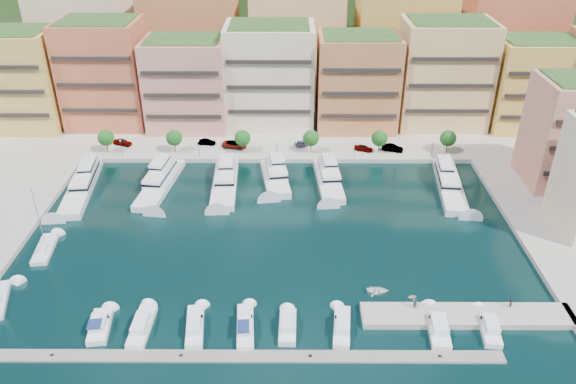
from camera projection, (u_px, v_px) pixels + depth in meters
name	position (u px, v px, depth m)	size (l,w,h in m)	color
ground	(273.00, 236.00, 104.14)	(400.00, 400.00, 0.00)	black
north_quay	(279.00, 112.00, 157.96)	(220.00, 64.00, 2.00)	#9E998E
hillside	(282.00, 62.00, 199.63)	(240.00, 40.00, 58.00)	#263E19
south_pontoon	(246.00, 357.00, 78.11)	(72.00, 2.20, 0.35)	gray
finger_pier	(467.00, 318.00, 84.93)	(32.00, 5.00, 2.00)	#9E998E
apartment_0	(16.00, 80.00, 141.17)	(22.00, 16.50, 24.80)	gold
apartment_1	(105.00, 73.00, 142.33)	(20.00, 16.50, 26.80)	#D36846
apartment_2	(187.00, 84.00, 141.51)	(20.00, 15.50, 22.80)	tan
apartment_3	(270.00, 75.00, 142.42)	(22.00, 16.50, 25.80)	beige
apartment_4	(357.00, 82.00, 141.10)	(20.00, 15.50, 23.80)	#C37849
apartment_5	(444.00, 74.00, 142.01)	(22.00, 16.50, 26.80)	#DDBD75
apartment_6	(532.00, 84.00, 141.18)	(20.00, 15.50, 22.80)	gold
apartment_east_a	(576.00, 132.00, 115.15)	(18.00, 14.50, 22.80)	tan
backblock_0	(88.00, 44.00, 160.64)	(26.00, 18.00, 30.00)	beige
backblock_1	(192.00, 44.00, 160.53)	(26.00, 18.00, 30.00)	#C37849
backblock_2	(297.00, 44.00, 160.41)	(26.00, 18.00, 30.00)	#DDBD75
backblock_3	(402.00, 44.00, 160.30)	(26.00, 18.00, 30.00)	gold
backblock_4	(507.00, 44.00, 160.19)	(26.00, 18.00, 30.00)	#D36846
tree_0	(106.00, 138.00, 131.01)	(3.80, 3.80, 5.65)	#473323
tree_1	(174.00, 138.00, 130.95)	(3.80, 3.80, 5.65)	#473323
tree_2	(243.00, 138.00, 130.89)	(3.80, 3.80, 5.65)	#473323
tree_3	(311.00, 138.00, 130.83)	(3.80, 3.80, 5.65)	#473323
tree_4	(379.00, 138.00, 130.77)	(3.80, 3.80, 5.65)	#473323
tree_5	(448.00, 138.00, 130.71)	(3.80, 3.80, 5.65)	#473323
lamppost_0	(121.00, 146.00, 129.46)	(0.30, 0.30, 4.20)	black
lamppost_1	(199.00, 146.00, 129.39)	(0.30, 0.30, 4.20)	black
lamppost_2	(277.00, 146.00, 129.32)	(0.30, 0.30, 4.20)	black
lamppost_3	(355.00, 146.00, 129.26)	(0.30, 0.30, 4.20)	black
lamppost_4	(433.00, 146.00, 129.19)	(0.30, 0.30, 4.20)	black
yacht_0	(83.00, 183.00, 119.27)	(7.17, 24.50, 7.30)	white
yacht_1	(161.00, 181.00, 120.25)	(7.45, 21.97, 7.30)	white
yacht_2	(225.00, 180.00, 120.52)	(5.80, 20.88, 7.30)	white
yacht_3	(275.00, 175.00, 122.34)	(7.18, 16.58, 7.30)	white
yacht_4	(328.00, 178.00, 121.40)	(6.11, 18.63, 7.30)	white
yacht_6	(449.00, 182.00, 119.59)	(7.01, 22.96, 7.30)	white
cruiser_1	(100.00, 326.00, 82.60)	(3.63, 7.42, 2.66)	white
cruiser_2	(142.00, 327.00, 82.59)	(2.86, 8.87, 2.55)	white
cruiser_3	(195.00, 327.00, 82.56)	(3.37, 8.85, 2.55)	white
cruiser_4	(245.00, 327.00, 82.50)	(3.05, 9.27, 2.66)	white
cruiser_5	(288.00, 327.00, 82.52)	(2.65, 7.16, 2.55)	white
cruiser_6	(342.00, 327.00, 82.48)	(3.21, 8.58, 2.55)	white
cruiser_8	(438.00, 328.00, 82.42)	(3.44, 8.79, 2.55)	white
cruiser_9	(489.00, 328.00, 82.40)	(3.27, 7.98, 2.55)	white
sailboat_1	(45.00, 250.00, 99.83)	(3.86, 9.33, 13.20)	white
tender_1	(412.00, 297.00, 88.63)	(1.32, 1.53, 0.81)	beige
tender_0	(378.00, 291.00, 89.92)	(2.56, 3.58, 0.74)	white
car_0	(123.00, 142.00, 136.01)	(1.85, 4.60, 1.57)	gray
car_1	(207.00, 142.00, 136.25)	(1.46, 4.18, 1.38)	gray
car_2	(235.00, 145.00, 134.70)	(2.73, 5.92, 1.65)	gray
car_3	(304.00, 143.00, 135.56)	(1.93, 4.75, 1.38)	gray
car_4	(363.00, 148.00, 133.25)	(1.74, 4.32, 1.47)	gray
car_5	(392.00, 148.00, 133.04)	(1.73, 4.95, 1.63)	gray
person_0	(415.00, 303.00, 85.06)	(0.70, 0.46, 1.92)	#272F4E
person_1	(510.00, 303.00, 85.31)	(0.77, 0.60, 1.59)	#47322A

